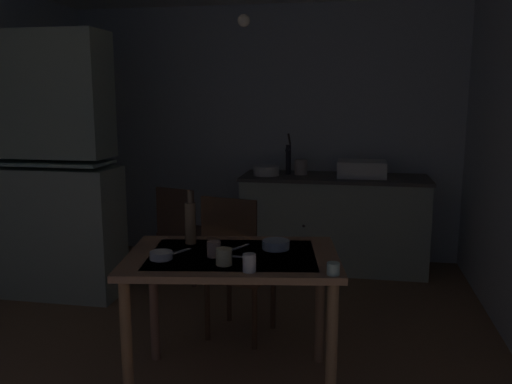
{
  "coord_description": "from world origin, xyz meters",
  "views": [
    {
      "loc": [
        0.9,
        -3.41,
        1.61
      ],
      "look_at": [
        0.26,
        0.09,
        0.97
      ],
      "focal_mm": 37.36,
      "sensor_mm": 36.0,
      "label": 1
    }
  ],
  "objects_px": {
    "hutch_cabinet": "(57,176)",
    "sink_basin": "(362,169)",
    "mixing_bowl_counter": "(266,171)",
    "dining_table": "(233,273)",
    "serving_bowl_wide": "(276,245)",
    "chair_by_counter": "(184,230)",
    "glass_bottle": "(190,222)",
    "hand_pump": "(288,157)",
    "chair_far_side": "(236,266)",
    "teacup_cream": "(224,257)"
  },
  "relations": [
    {
      "from": "hutch_cabinet",
      "to": "sink_basin",
      "type": "distance_m",
      "value": 2.65
    },
    {
      "from": "sink_basin",
      "to": "mixing_bowl_counter",
      "type": "xyz_separation_m",
      "value": [
        -0.88,
        -0.05,
        -0.03
      ]
    },
    {
      "from": "dining_table",
      "to": "serving_bowl_wide",
      "type": "height_order",
      "value": "serving_bowl_wide"
    },
    {
      "from": "mixing_bowl_counter",
      "to": "dining_table",
      "type": "bearing_deg",
      "value": -85.34
    },
    {
      "from": "hutch_cabinet",
      "to": "chair_by_counter",
      "type": "height_order",
      "value": "hutch_cabinet"
    },
    {
      "from": "mixing_bowl_counter",
      "to": "serving_bowl_wide",
      "type": "xyz_separation_m",
      "value": [
        0.4,
        -2.07,
        -0.12
      ]
    },
    {
      "from": "glass_bottle",
      "to": "chair_by_counter",
      "type": "bearing_deg",
      "value": 109.74
    },
    {
      "from": "dining_table",
      "to": "serving_bowl_wide",
      "type": "bearing_deg",
      "value": 33.89
    },
    {
      "from": "hutch_cabinet",
      "to": "glass_bottle",
      "type": "distance_m",
      "value": 1.73
    },
    {
      "from": "sink_basin",
      "to": "hand_pump",
      "type": "distance_m",
      "value": 0.69
    },
    {
      "from": "hand_pump",
      "to": "chair_by_counter",
      "type": "height_order",
      "value": "hand_pump"
    },
    {
      "from": "chair_by_counter",
      "to": "serving_bowl_wide",
      "type": "height_order",
      "value": "chair_by_counter"
    },
    {
      "from": "mixing_bowl_counter",
      "to": "chair_far_side",
      "type": "xyz_separation_m",
      "value": [
        0.07,
        -1.62,
        -0.41
      ]
    },
    {
      "from": "sink_basin",
      "to": "chair_by_counter",
      "type": "relative_size",
      "value": 0.52
    },
    {
      "from": "mixing_bowl_counter",
      "to": "glass_bottle",
      "type": "xyz_separation_m",
      "value": [
        -0.1,
        -2.05,
        -0.02
      ]
    },
    {
      "from": "dining_table",
      "to": "chair_far_side",
      "type": "xyz_separation_m",
      "value": [
        -0.12,
        0.6,
        -0.16
      ]
    },
    {
      "from": "serving_bowl_wide",
      "to": "glass_bottle",
      "type": "xyz_separation_m",
      "value": [
        -0.5,
        0.02,
        0.1
      ]
    },
    {
      "from": "mixing_bowl_counter",
      "to": "chair_by_counter",
      "type": "height_order",
      "value": "mixing_bowl_counter"
    },
    {
      "from": "serving_bowl_wide",
      "to": "dining_table",
      "type": "bearing_deg",
      "value": -146.11
    },
    {
      "from": "chair_far_side",
      "to": "chair_by_counter",
      "type": "height_order",
      "value": "chair_far_side"
    },
    {
      "from": "hand_pump",
      "to": "dining_table",
      "type": "relative_size",
      "value": 0.32
    },
    {
      "from": "hutch_cabinet",
      "to": "hand_pump",
      "type": "height_order",
      "value": "hutch_cabinet"
    },
    {
      "from": "dining_table",
      "to": "chair_by_counter",
      "type": "bearing_deg",
      "value": 116.35
    },
    {
      "from": "mixing_bowl_counter",
      "to": "dining_table",
      "type": "height_order",
      "value": "mixing_bowl_counter"
    },
    {
      "from": "chair_by_counter",
      "to": "serving_bowl_wide",
      "type": "distance_m",
      "value": 1.86
    },
    {
      "from": "teacup_cream",
      "to": "glass_bottle",
      "type": "bearing_deg",
      "value": 128.93
    },
    {
      "from": "dining_table",
      "to": "mixing_bowl_counter",
      "type": "bearing_deg",
      "value": 94.66
    },
    {
      "from": "sink_basin",
      "to": "dining_table",
      "type": "relative_size",
      "value": 0.36
    },
    {
      "from": "hand_pump",
      "to": "glass_bottle",
      "type": "bearing_deg",
      "value": -97.93
    },
    {
      "from": "dining_table",
      "to": "serving_bowl_wide",
      "type": "distance_m",
      "value": 0.29
    },
    {
      "from": "sink_basin",
      "to": "chair_by_counter",
      "type": "bearing_deg",
      "value": -157.91
    },
    {
      "from": "chair_by_counter",
      "to": "glass_bottle",
      "type": "height_order",
      "value": "glass_bottle"
    },
    {
      "from": "glass_bottle",
      "to": "sink_basin",
      "type": "bearing_deg",
      "value": 64.88
    },
    {
      "from": "hand_pump",
      "to": "glass_bottle",
      "type": "relative_size",
      "value": 1.26
    },
    {
      "from": "mixing_bowl_counter",
      "to": "chair_by_counter",
      "type": "relative_size",
      "value": 0.29
    },
    {
      "from": "mixing_bowl_counter",
      "to": "teacup_cream",
      "type": "bearing_deg",
      "value": -85.72
    },
    {
      "from": "teacup_cream",
      "to": "glass_bottle",
      "type": "relative_size",
      "value": 0.28
    },
    {
      "from": "mixing_bowl_counter",
      "to": "chair_by_counter",
      "type": "bearing_deg",
      "value": -138.33
    },
    {
      "from": "dining_table",
      "to": "glass_bottle",
      "type": "relative_size",
      "value": 4.01
    },
    {
      "from": "sink_basin",
      "to": "mixing_bowl_counter",
      "type": "height_order",
      "value": "sink_basin"
    },
    {
      "from": "hutch_cabinet",
      "to": "hand_pump",
      "type": "relative_size",
      "value": 5.41
    },
    {
      "from": "hand_pump",
      "to": "mixing_bowl_counter",
      "type": "height_order",
      "value": "hand_pump"
    },
    {
      "from": "chair_by_counter",
      "to": "serving_bowl_wide",
      "type": "xyz_separation_m",
      "value": [
        1.03,
        -1.51,
        0.34
      ]
    },
    {
      "from": "hutch_cabinet",
      "to": "dining_table",
      "type": "relative_size",
      "value": 1.7
    },
    {
      "from": "hutch_cabinet",
      "to": "teacup_cream",
      "type": "height_order",
      "value": "hutch_cabinet"
    },
    {
      "from": "chair_far_side",
      "to": "serving_bowl_wide",
      "type": "distance_m",
      "value": 0.63
    },
    {
      "from": "hutch_cabinet",
      "to": "chair_by_counter",
      "type": "bearing_deg",
      "value": 29.15
    },
    {
      "from": "hand_pump",
      "to": "sink_basin",
      "type": "bearing_deg",
      "value": -3.77
    },
    {
      "from": "chair_far_side",
      "to": "hutch_cabinet",
      "type": "bearing_deg",
      "value": 160.7
    },
    {
      "from": "hand_pump",
      "to": "hutch_cabinet",
      "type": "bearing_deg",
      "value": -146.07
    }
  ]
}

